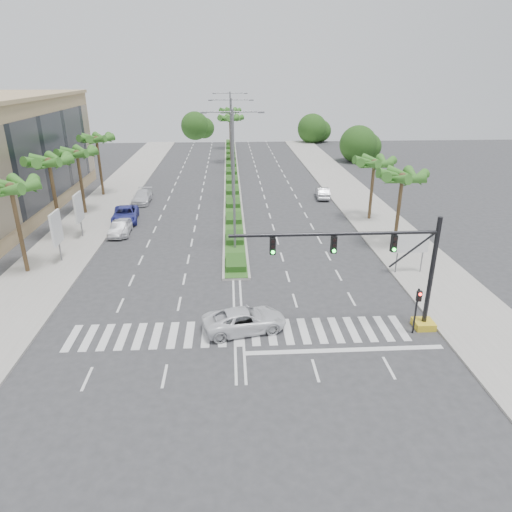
{
  "coord_description": "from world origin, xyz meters",
  "views": [
    {
      "loc": [
        -0.37,
        -24.0,
        14.88
      ],
      "look_at": [
        1.35,
        5.04,
        3.0
      ],
      "focal_mm": 32.0,
      "sensor_mm": 36.0,
      "label": 1
    }
  ],
  "objects_px": {
    "car_parked_c": "(125,214)",
    "car_parked_d": "(142,197)",
    "car_parked_a": "(122,227)",
    "car_parked_b": "(120,228)",
    "car_crossing": "(245,320)",
    "car_right": "(323,193)"
  },
  "relations": [
    {
      "from": "car_parked_b",
      "to": "car_right",
      "type": "xyz_separation_m",
      "value": [
        22.32,
        12.44,
        0.04
      ]
    },
    {
      "from": "car_parked_d",
      "to": "car_right",
      "type": "height_order",
      "value": "car_parked_d"
    },
    {
      "from": "car_parked_c",
      "to": "car_right",
      "type": "bearing_deg",
      "value": 13.24
    },
    {
      "from": "car_parked_a",
      "to": "car_parked_d",
      "type": "height_order",
      "value": "car_parked_d"
    },
    {
      "from": "car_parked_b",
      "to": "car_right",
      "type": "relative_size",
      "value": 0.95
    },
    {
      "from": "car_parked_c",
      "to": "car_right",
      "type": "height_order",
      "value": "car_parked_c"
    },
    {
      "from": "car_parked_a",
      "to": "car_parked_c",
      "type": "xyz_separation_m",
      "value": [
        -0.47,
        4.04,
        0.06
      ]
    },
    {
      "from": "car_parked_b",
      "to": "car_parked_d",
      "type": "bearing_deg",
      "value": 93.23
    },
    {
      "from": "car_crossing",
      "to": "car_parked_c",
      "type": "bearing_deg",
      "value": 15.06
    },
    {
      "from": "car_parked_b",
      "to": "car_crossing",
      "type": "bearing_deg",
      "value": -53.74
    },
    {
      "from": "car_parked_c",
      "to": "car_crossing",
      "type": "bearing_deg",
      "value": -68.95
    },
    {
      "from": "car_parked_c",
      "to": "car_right",
      "type": "relative_size",
      "value": 1.3
    },
    {
      "from": "car_parked_a",
      "to": "car_crossing",
      "type": "distance_m",
      "value": 21.71
    },
    {
      "from": "car_parked_b",
      "to": "car_parked_d",
      "type": "distance_m",
      "value": 11.74
    },
    {
      "from": "car_parked_c",
      "to": "car_parked_d",
      "type": "xyz_separation_m",
      "value": [
        0.51,
        7.45,
        -0.06
      ]
    },
    {
      "from": "car_parked_a",
      "to": "car_crossing",
      "type": "height_order",
      "value": "car_crossing"
    },
    {
      "from": "car_parked_a",
      "to": "car_parked_c",
      "type": "distance_m",
      "value": 4.07
    },
    {
      "from": "car_crossing",
      "to": "car_right",
      "type": "xyz_separation_m",
      "value": [
        10.84,
        30.72,
        -0.02
      ]
    },
    {
      "from": "car_parked_d",
      "to": "car_parked_a",
      "type": "bearing_deg",
      "value": -89.6
    },
    {
      "from": "car_parked_a",
      "to": "car_parked_b",
      "type": "distance_m",
      "value": 0.29
    },
    {
      "from": "car_parked_a",
      "to": "car_parked_d",
      "type": "relative_size",
      "value": 0.85
    },
    {
      "from": "car_parked_b",
      "to": "car_parked_c",
      "type": "distance_m",
      "value": 4.3
    }
  ]
}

